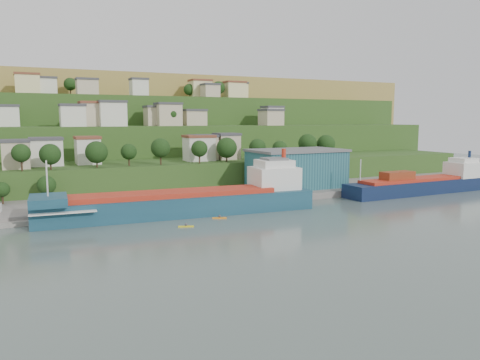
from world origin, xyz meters
TOP-DOWN VIEW (x-y plane):
  - ground at (0.00, 0.00)m, footprint 500.00×500.00m
  - quay at (20.00, 28.00)m, footprint 220.00×26.00m
  - hillside at (0.01, 168.67)m, footprint 360.00×210.73m
  - cargo_ship_near at (-2.11, 10.43)m, footprint 72.43×15.66m
  - cargo_ship_far at (81.03, 10.41)m, footprint 57.42×10.85m
  - warehouse at (42.21, 28.76)m, footprint 31.40×19.65m
  - dinghy at (-39.86, 16.46)m, footprint 3.81×1.46m
  - kayak_orange at (2.84, 2.01)m, footprint 3.54×2.02m
  - kayak_yellow at (-7.80, -3.30)m, footprint 3.59×1.79m

SIDE VIEW (x-z plane):
  - ground at x=0.00m, z-range 0.00..0.00m
  - quay at x=20.00m, z-range -2.00..2.00m
  - hillside at x=0.01m, z-range -47.91..48.09m
  - kayak_yellow at x=-7.80m, z-range -0.18..0.71m
  - kayak_orange at x=2.84m, z-range -0.18..0.71m
  - dinghy at x=-39.86m, z-range 1.20..1.96m
  - cargo_ship_far at x=81.03m, z-range -5.32..10.23m
  - cargo_ship_near at x=-2.11m, z-range -6.28..12.18m
  - warehouse at x=42.21m, z-range 2.03..14.83m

